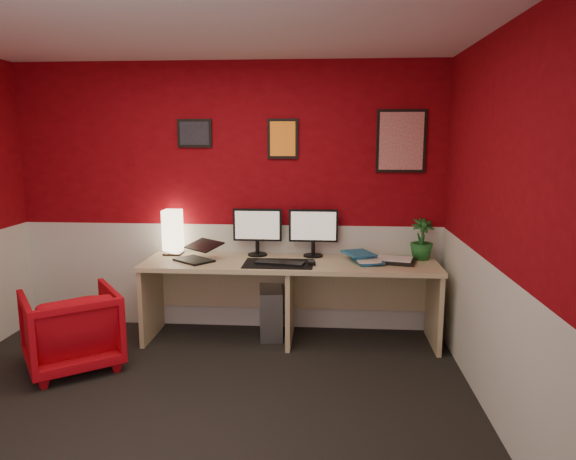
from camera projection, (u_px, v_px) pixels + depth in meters
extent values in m
cube|color=black|center=(183.00, 419.00, 3.44)|extent=(4.00, 3.50, 0.01)
cube|color=white|center=(168.00, 15.00, 3.00)|extent=(4.00, 3.50, 0.01)
cube|color=maroon|center=(229.00, 198.00, 4.94)|extent=(4.00, 0.01, 2.50)
cube|color=maroon|center=(1.00, 337.00, 1.50)|extent=(4.00, 0.01, 2.50)
cube|color=maroon|center=(511.00, 235.00, 3.07)|extent=(0.01, 3.50, 2.50)
cube|color=silver|center=(230.00, 276.00, 5.06)|extent=(4.00, 0.01, 1.00)
cube|color=silver|center=(501.00, 356.00, 3.20)|extent=(0.01, 3.50, 1.00)
cube|color=tan|center=(290.00, 301.00, 4.71)|extent=(2.60, 0.65, 0.73)
cube|color=#FFE5B2|center=(173.00, 233.00, 4.91)|extent=(0.16, 0.16, 0.40)
cube|color=black|center=(194.00, 249.00, 4.65)|extent=(0.40, 0.39, 0.22)
cube|color=black|center=(257.00, 225.00, 4.85)|extent=(0.45, 0.06, 0.58)
cube|color=black|center=(313.00, 225.00, 4.81)|extent=(0.45, 0.06, 0.58)
cube|color=black|center=(278.00, 264.00, 4.57)|extent=(0.60, 0.38, 0.01)
cube|color=black|center=(280.00, 263.00, 4.54)|extent=(0.44, 0.22, 0.02)
cube|color=black|center=(312.00, 262.00, 4.53)|extent=(0.07, 0.11, 0.03)
imported|color=#1E618C|center=(355.00, 262.00, 4.58)|extent=(0.29, 0.34, 0.03)
imported|color=silver|center=(356.00, 259.00, 4.57)|extent=(0.22, 0.28, 0.02)
imported|color=#1E618C|center=(347.00, 255.00, 4.62)|extent=(0.32, 0.37, 0.03)
cube|color=black|center=(394.00, 261.00, 4.61)|extent=(0.40, 0.33, 0.03)
imported|color=#19591E|center=(422.00, 239.00, 4.71)|extent=(0.23, 0.23, 0.37)
cube|color=#99999E|center=(271.00, 311.00, 4.87)|extent=(0.26, 0.47, 0.45)
imported|color=#B90812|center=(71.00, 329.00, 4.17)|extent=(0.96, 0.96, 0.63)
cube|color=black|center=(195.00, 133.00, 4.84)|extent=(0.32, 0.02, 0.26)
cube|color=orange|center=(283.00, 139.00, 4.79)|extent=(0.28, 0.02, 0.36)
cube|color=red|center=(401.00, 141.00, 4.72)|extent=(0.44, 0.02, 0.56)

